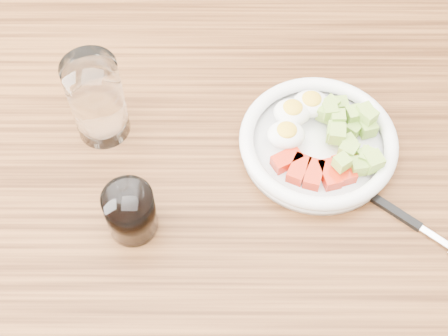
{
  "coord_description": "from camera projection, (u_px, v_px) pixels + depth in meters",
  "views": [
    {
      "loc": [
        -0.01,
        -0.42,
        1.5
      ],
      "look_at": [
        -0.01,
        0.01,
        0.8
      ],
      "focal_mm": 50.0,
      "sensor_mm": 36.0,
      "label": 1
    }
  ],
  "objects": [
    {
      "name": "fork",
      "position": [
        409.0,
        220.0,
        0.81
      ],
      "size": [
        0.14,
        0.12,
        0.01
      ],
      "color": "black",
      "rests_on": "dining_table"
    },
    {
      "name": "water_glass",
      "position": [
        97.0,
        99.0,
        0.84
      ],
      "size": [
        0.07,
        0.07,
        0.13
      ],
      "primitive_type": "cylinder",
      "color": "white",
      "rests_on": "dining_table"
    },
    {
      "name": "coffee_glass",
      "position": [
        131.0,
        212.0,
        0.78
      ],
      "size": [
        0.06,
        0.06,
        0.07
      ],
      "color": "white",
      "rests_on": "dining_table"
    },
    {
      "name": "dining_table",
      "position": [
        231.0,
        220.0,
        0.93
      ],
      "size": [
        1.5,
        0.9,
        0.77
      ],
      "color": "brown",
      "rests_on": "ground"
    },
    {
      "name": "bowl",
      "position": [
        318.0,
        140.0,
        0.86
      ],
      "size": [
        0.22,
        0.22,
        0.05
      ],
      "color": "white",
      "rests_on": "dining_table"
    }
  ]
}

